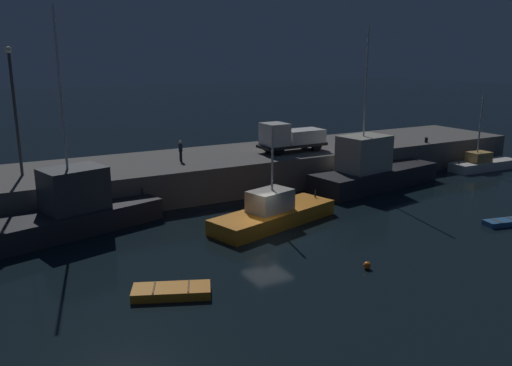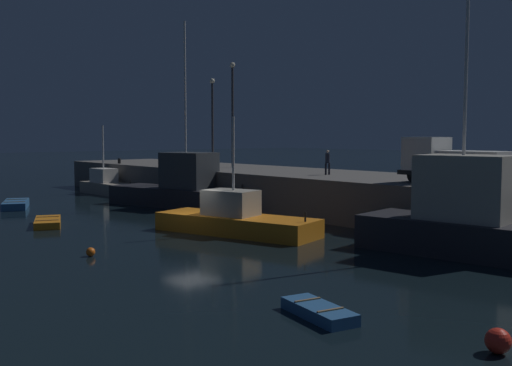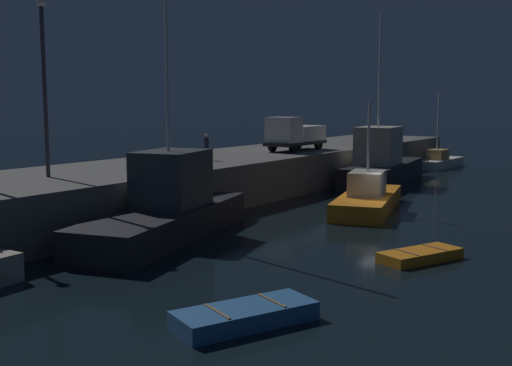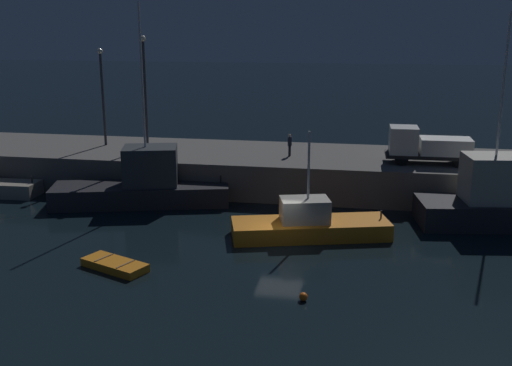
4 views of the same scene
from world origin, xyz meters
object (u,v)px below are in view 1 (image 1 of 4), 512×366
(fishing_boat_black, at_px, (483,164))
(utility_truck, at_px, (290,137))
(dockworker, at_px, (181,149))
(fishing_boat_white, at_px, (68,212))
(fishing_trawler_red, at_px, (273,213))
(dinghy_red_small, at_px, (504,222))
(bollard_west, at_px, (426,140))
(fishing_boat_orange, at_px, (371,170))
(mooring_buoy_mid, at_px, (367,265))
(rowboat_white_mid, at_px, (171,291))
(lamp_post_east, at_px, (14,102))

(fishing_boat_black, xyz_separation_m, utility_truck, (-18.43, 4.97, 3.22))
(utility_truck, relative_size, dockworker, 3.60)
(fishing_boat_white, bearing_deg, fishing_trawler_red, -21.72)
(dinghy_red_small, xyz_separation_m, bollard_west, (8.02, 14.34, 2.66))
(fishing_trawler_red, relative_size, fishing_boat_white, 0.71)
(fishing_boat_white, relative_size, fishing_boat_orange, 1.05)
(dockworker, height_order, bollard_west, dockworker)
(mooring_buoy_mid, bearing_deg, dockworker, 99.08)
(fishing_boat_orange, height_order, dinghy_red_small, fishing_boat_orange)
(fishing_trawler_red, xyz_separation_m, utility_truck, (7.16, 9.21, 3.09))
(dinghy_red_small, bearing_deg, fishing_boat_orange, 94.83)
(fishing_boat_white, relative_size, dinghy_red_small, 4.83)
(fishing_boat_orange, relative_size, dockworker, 7.70)
(fishing_trawler_red, xyz_separation_m, fishing_boat_black, (25.59, 4.24, -0.13))
(fishing_boat_black, relative_size, dinghy_red_small, 2.64)
(fishing_boat_orange, xyz_separation_m, utility_truck, (-4.73, 4.92, 2.37))
(rowboat_white_mid, distance_m, bollard_west, 33.11)
(fishing_boat_white, relative_size, fishing_boat_black, 1.83)
(fishing_trawler_red, bearing_deg, fishing_boat_orange, 19.86)
(fishing_boat_black, relative_size, lamp_post_east, 0.85)
(mooring_buoy_mid, bearing_deg, fishing_trawler_red, 93.63)
(fishing_boat_white, distance_m, lamp_post_east, 8.89)
(fishing_boat_black, bearing_deg, dockworker, 168.59)
(lamp_post_east, bearing_deg, fishing_boat_orange, -14.21)
(fishing_boat_orange, bearing_deg, rowboat_white_mid, -152.96)
(fishing_boat_white, height_order, dockworker, fishing_boat_white)
(rowboat_white_mid, bearing_deg, dockworker, 67.36)
(utility_truck, xyz_separation_m, bollard_west, (13.74, -2.18, -1.01))
(rowboat_white_mid, bearing_deg, lamp_post_east, 104.24)
(rowboat_white_mid, relative_size, mooring_buoy_mid, 9.65)
(lamp_post_east, bearing_deg, bollard_west, -6.15)
(lamp_post_east, bearing_deg, rowboat_white_mid, -75.76)
(fishing_boat_white, xyz_separation_m, dinghy_red_small, (24.60, -11.98, -1.16))
(lamp_post_east, bearing_deg, fishing_trawler_red, -38.33)
(fishing_boat_black, bearing_deg, rowboat_white_mid, -162.88)
(rowboat_white_mid, relative_size, bollard_west, 8.04)
(fishing_boat_white, distance_m, dinghy_red_small, 27.39)
(fishing_trawler_red, height_order, rowboat_white_mid, fishing_trawler_red)
(mooring_buoy_mid, xyz_separation_m, bollard_west, (20.36, 15.49, 2.63))
(fishing_trawler_red, relative_size, mooring_buoy_mid, 24.18)
(fishing_boat_black, distance_m, mooring_buoy_mid, 28.09)
(fishing_trawler_red, distance_m, mooring_buoy_mid, 8.49)
(fishing_boat_black, xyz_separation_m, dinghy_red_small, (-12.72, -11.55, -0.44))
(bollard_west, bearing_deg, fishing_boat_orange, -163.10)
(fishing_trawler_red, xyz_separation_m, dinghy_red_small, (12.87, -7.31, -0.57))
(fishing_trawler_red, bearing_deg, bollard_west, 18.60)
(mooring_buoy_mid, xyz_separation_m, dockworker, (-2.93, 18.35, 3.34))
(mooring_buoy_mid, bearing_deg, dinghy_red_small, 5.33)
(fishing_boat_white, relative_size, lamp_post_east, 1.56)
(fishing_boat_black, relative_size, bollard_west, 15.55)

